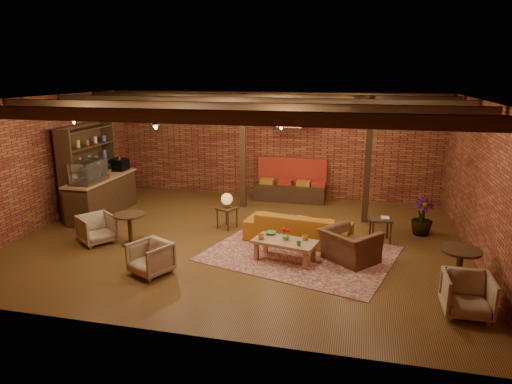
% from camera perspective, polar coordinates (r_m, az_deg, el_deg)
% --- Properties ---
extents(floor, '(10.00, 10.00, 0.00)m').
position_cam_1_polar(floor, '(10.62, -2.03, -5.95)').
color(floor, '#3F220F').
rests_on(floor, ground).
extents(ceiling, '(10.00, 8.00, 0.02)m').
position_cam_1_polar(ceiling, '(9.95, -2.21, 11.55)').
color(ceiling, black).
rests_on(ceiling, wall_back).
extents(wall_back, '(10.00, 0.02, 3.20)m').
position_cam_1_polar(wall_back, '(14.00, 2.23, 5.91)').
color(wall_back, maroon).
rests_on(wall_back, ground).
extents(wall_front, '(10.00, 0.02, 3.20)m').
position_cam_1_polar(wall_front, '(6.54, -11.43, -4.82)').
color(wall_front, maroon).
rests_on(wall_front, ground).
extents(wall_left, '(0.02, 8.00, 3.20)m').
position_cam_1_polar(wall_left, '(12.44, -24.97, 3.40)').
color(wall_left, maroon).
rests_on(wall_left, ground).
extents(wall_right, '(0.02, 8.00, 3.20)m').
position_cam_1_polar(wall_right, '(10.10, 26.41, 0.87)').
color(wall_right, maroon).
rests_on(wall_right, ground).
extents(ceiling_beams, '(9.80, 6.40, 0.22)m').
position_cam_1_polar(ceiling_beams, '(9.96, -2.20, 10.86)').
color(ceiling_beams, black).
rests_on(ceiling_beams, ceiling).
extents(ceiling_pipe, '(9.60, 0.12, 0.12)m').
position_cam_1_polar(ceiling_pipe, '(11.52, -0.04, 10.26)').
color(ceiling_pipe, black).
rests_on(ceiling_pipe, ceiling).
extents(post_left, '(0.16, 0.16, 3.20)m').
position_cam_1_polar(post_left, '(12.79, -1.63, 5.06)').
color(post_left, black).
rests_on(post_left, ground).
extents(post_right, '(0.16, 0.16, 3.20)m').
position_cam_1_polar(post_right, '(11.78, 13.83, 3.79)').
color(post_right, black).
rests_on(post_right, ground).
extents(service_counter, '(0.80, 2.50, 1.60)m').
position_cam_1_polar(service_counter, '(12.89, -18.72, 0.72)').
color(service_counter, black).
rests_on(service_counter, ground).
extents(plant_counter, '(0.35, 0.39, 0.30)m').
position_cam_1_polar(plant_counter, '(12.91, -18.04, 2.71)').
color(plant_counter, '#337F33').
rests_on(plant_counter, service_counter).
extents(shelving_hutch, '(0.52, 2.00, 2.40)m').
position_cam_1_polar(shelving_hutch, '(13.10, -20.13, 2.61)').
color(shelving_hutch, black).
rests_on(shelving_hutch, ground).
extents(banquette, '(2.10, 0.70, 1.00)m').
position_cam_1_polar(banquette, '(13.68, 4.29, 0.97)').
color(banquette, '#A3291B').
rests_on(banquette, ground).
extents(service_sign, '(0.86, 0.06, 0.30)m').
position_cam_1_polar(service_sign, '(12.92, 4.13, 8.49)').
color(service_sign, '#FF3919').
rests_on(service_sign, ceiling).
extents(ceiling_spotlights, '(6.40, 4.40, 0.28)m').
position_cam_1_polar(ceiling_spotlights, '(9.98, -2.19, 9.60)').
color(ceiling_spotlights, black).
rests_on(ceiling_spotlights, ceiling).
extents(rug, '(4.36, 3.75, 0.01)m').
position_cam_1_polar(rug, '(9.86, 5.53, -7.66)').
color(rug, maroon).
rests_on(rug, floor).
extents(sofa, '(2.48, 1.25, 0.69)m').
position_cam_1_polar(sofa, '(10.43, 5.31, -4.39)').
color(sofa, '#A25B16').
rests_on(sofa, floor).
extents(coffee_table, '(1.39, 0.91, 0.69)m').
position_cam_1_polar(coffee_table, '(9.37, 3.58, -6.32)').
color(coffee_table, '#A2754B').
rests_on(coffee_table, floor).
extents(side_table_lamp, '(0.56, 0.56, 0.89)m').
position_cam_1_polar(side_table_lamp, '(11.20, -3.67, -1.22)').
color(side_table_lamp, black).
rests_on(side_table_lamp, floor).
extents(round_table_left, '(0.69, 0.69, 0.72)m').
position_cam_1_polar(round_table_left, '(10.53, -15.51, -3.87)').
color(round_table_left, black).
rests_on(round_table_left, floor).
extents(armchair_a, '(0.94, 0.95, 0.72)m').
position_cam_1_polar(armchair_a, '(10.92, -19.32, -4.22)').
color(armchair_a, '#BFAD94').
rests_on(armchair_a, floor).
extents(armchair_b, '(0.89, 0.87, 0.70)m').
position_cam_1_polar(armchair_b, '(9.01, -13.05, -7.87)').
color(armchair_b, '#BFAD94').
rests_on(armchair_b, floor).
extents(armchair_right, '(1.22, 1.18, 0.90)m').
position_cam_1_polar(armchair_right, '(9.49, 11.64, -5.95)').
color(armchair_right, brown).
rests_on(armchair_right, floor).
extents(side_table_book, '(0.55, 0.55, 0.57)m').
position_cam_1_polar(side_table_book, '(10.76, 15.34, -3.35)').
color(side_table_book, black).
rests_on(side_table_book, floor).
extents(round_table_right, '(0.69, 0.69, 0.81)m').
position_cam_1_polar(round_table_right, '(8.74, 24.08, -8.19)').
color(round_table_right, black).
rests_on(round_table_right, floor).
extents(armchair_far, '(0.73, 0.68, 0.74)m').
position_cam_1_polar(armchair_far, '(8.12, 24.93, -11.37)').
color(armchair_far, '#BFAD94').
rests_on(armchair_far, floor).
extents(plant_tall, '(1.61, 1.61, 2.63)m').
position_cam_1_polar(plant_tall, '(11.26, 20.46, 1.31)').
color(plant_tall, '#4C7F4C').
rests_on(plant_tall, floor).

